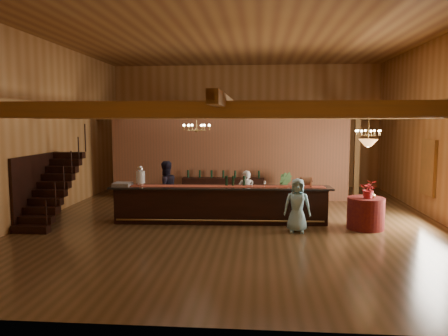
# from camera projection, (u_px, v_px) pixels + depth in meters

# --- Properties ---
(floor) EXTENTS (14.00, 14.00, 0.00)m
(floor) POSITION_uv_depth(u_px,v_px,m) (237.00, 220.00, 13.28)
(floor) COLOR brown
(floor) RESTS_ON ground
(ceiling) EXTENTS (14.00, 14.00, 0.00)m
(ceiling) POSITION_uv_depth(u_px,v_px,m) (238.00, 34.00, 12.68)
(ceiling) COLOR olive
(ceiling) RESTS_ON wall_back
(wall_back) EXTENTS (12.00, 0.10, 5.50)m
(wall_back) POSITION_uv_depth(u_px,v_px,m) (245.00, 126.00, 19.92)
(wall_back) COLOR #AE7A43
(wall_back) RESTS_ON floor
(wall_front) EXTENTS (12.00, 0.10, 5.50)m
(wall_front) POSITION_uv_depth(u_px,v_px,m) (212.00, 139.00, 6.04)
(wall_front) COLOR #AE7A43
(wall_front) RESTS_ON floor
(wall_left) EXTENTS (0.10, 14.00, 5.50)m
(wall_left) POSITION_uv_depth(u_px,v_px,m) (43.00, 129.00, 13.46)
(wall_left) COLOR #AE7A43
(wall_left) RESTS_ON floor
(wall_right) EXTENTS (0.10, 14.00, 5.50)m
(wall_right) POSITION_uv_depth(u_px,v_px,m) (446.00, 130.00, 12.50)
(wall_right) COLOR #AE7A43
(wall_right) RESTS_ON floor
(beam_grid) EXTENTS (11.90, 13.90, 0.39)m
(beam_grid) POSITION_uv_depth(u_px,v_px,m) (238.00, 113.00, 13.43)
(beam_grid) COLOR #9F692E
(beam_grid) RESTS_ON wall_left
(support_posts) EXTENTS (9.20, 10.20, 3.20)m
(support_posts) POSITION_uv_depth(u_px,v_px,m) (236.00, 169.00, 12.61)
(support_posts) COLOR #9F692E
(support_posts) RESTS_ON floor
(partition_wall) EXTENTS (9.00, 0.18, 3.10)m
(partition_wall) POSITION_uv_depth(u_px,v_px,m) (229.00, 159.00, 16.62)
(partition_wall) COLOR brown
(partition_wall) RESTS_ON floor
(window_right_back) EXTENTS (0.12, 1.05, 1.75)m
(window_right_back) POSITION_uv_depth(u_px,v_px,m) (429.00, 167.00, 13.62)
(window_right_back) COLOR white
(window_right_back) RESTS_ON wall_right
(staircase) EXTENTS (1.00, 2.80, 2.00)m
(staircase) POSITION_uv_depth(u_px,v_px,m) (51.00, 189.00, 12.87)
(staircase) COLOR black
(staircase) RESTS_ON floor
(backroom_boxes) EXTENTS (4.10, 0.60, 1.10)m
(backroom_boxes) POSITION_uv_depth(u_px,v_px,m) (237.00, 179.00, 18.69)
(backroom_boxes) COLOR black
(backroom_boxes) RESTS_ON floor
(tasting_bar) EXTENTS (6.52, 1.07, 1.09)m
(tasting_bar) POSITION_uv_depth(u_px,v_px,m) (220.00, 204.00, 12.86)
(tasting_bar) COLOR black
(tasting_bar) RESTS_ON floor
(beverage_dispenser) EXTENTS (0.26, 0.26, 0.60)m
(beverage_dispenser) POSITION_uv_depth(u_px,v_px,m) (141.00, 176.00, 12.93)
(beverage_dispenser) COLOR silver
(beverage_dispenser) RESTS_ON tasting_bar
(glass_rack_tray) EXTENTS (0.50, 0.50, 0.10)m
(glass_rack_tray) POSITION_uv_depth(u_px,v_px,m) (123.00, 184.00, 12.87)
(glass_rack_tray) COLOR gray
(glass_rack_tray) RESTS_ON tasting_bar
(raffle_drum) EXTENTS (0.34, 0.24, 0.30)m
(raffle_drum) POSITION_uv_depth(u_px,v_px,m) (306.00, 181.00, 12.63)
(raffle_drum) COLOR #935E3B
(raffle_drum) RESTS_ON tasting_bar
(bar_bottle_0) EXTENTS (0.07, 0.07, 0.30)m
(bar_bottle_0) POSITION_uv_depth(u_px,v_px,m) (226.00, 181.00, 12.90)
(bar_bottle_0) COLOR black
(bar_bottle_0) RESTS_ON tasting_bar
(bar_bottle_1) EXTENTS (0.07, 0.07, 0.30)m
(bar_bottle_1) POSITION_uv_depth(u_px,v_px,m) (233.00, 181.00, 12.89)
(bar_bottle_1) COLOR black
(bar_bottle_1) RESTS_ON tasting_bar
(bar_bottle_2) EXTENTS (0.07, 0.07, 0.30)m
(bar_bottle_2) POSITION_uv_depth(u_px,v_px,m) (244.00, 181.00, 12.88)
(bar_bottle_2) COLOR black
(bar_bottle_2) RESTS_ON tasting_bar
(backbar_shelf) EXTENTS (3.09, 0.53, 0.87)m
(backbar_shelf) POSITION_uv_depth(u_px,v_px,m) (223.00, 189.00, 16.48)
(backbar_shelf) COLOR black
(backbar_shelf) RESTS_ON floor
(round_table) EXTENTS (1.01, 1.01, 0.88)m
(round_table) POSITION_uv_depth(u_px,v_px,m) (366.00, 213.00, 12.14)
(round_table) COLOR maroon
(round_table) RESTS_ON floor
(chandelier_left) EXTENTS (0.80, 0.80, 0.54)m
(chandelier_left) POSITION_uv_depth(u_px,v_px,m) (197.00, 127.00, 12.96)
(chandelier_left) COLOR #9E7D41
(chandelier_left) RESTS_ON beam_grid
(chandelier_right) EXTENTS (0.80, 0.80, 0.73)m
(chandelier_right) POSITION_uv_depth(u_px,v_px,m) (368.00, 132.00, 14.17)
(chandelier_right) COLOR #9E7D41
(chandelier_right) RESTS_ON beam_grid
(pendant_lamp) EXTENTS (0.52, 0.52, 0.90)m
(pendant_lamp) POSITION_uv_depth(u_px,v_px,m) (368.00, 143.00, 11.93)
(pendant_lamp) COLOR #9E7D41
(pendant_lamp) RESTS_ON beam_grid
(bartender) EXTENTS (0.55, 0.38, 1.47)m
(bartender) POSITION_uv_depth(u_px,v_px,m) (246.00, 194.00, 13.65)
(bartender) COLOR white
(bartender) RESTS_ON floor
(staff_second) EXTENTS (1.08, 1.05, 1.76)m
(staff_second) POSITION_uv_depth(u_px,v_px,m) (165.00, 189.00, 13.63)
(staff_second) COLOR black
(staff_second) RESTS_ON floor
(guest) EXTENTS (0.74, 0.50, 1.46)m
(guest) POSITION_uv_depth(u_px,v_px,m) (297.00, 205.00, 11.75)
(guest) COLOR #92CFDF
(guest) RESTS_ON floor
(floor_plant) EXTENTS (0.67, 0.55, 1.16)m
(floor_plant) POSITION_uv_depth(u_px,v_px,m) (283.00, 187.00, 15.90)
(floor_plant) COLOR #314F26
(floor_plant) RESTS_ON floor
(table_flowers) EXTENTS (0.56, 0.52, 0.51)m
(table_flowers) POSITION_uv_depth(u_px,v_px,m) (369.00, 189.00, 11.95)
(table_flowers) COLOR red
(table_flowers) RESTS_ON round_table
(table_vase) EXTENTS (0.16, 0.16, 0.29)m
(table_vase) POSITION_uv_depth(u_px,v_px,m) (372.00, 193.00, 12.03)
(table_vase) COLOR #9E7D41
(table_vase) RESTS_ON round_table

